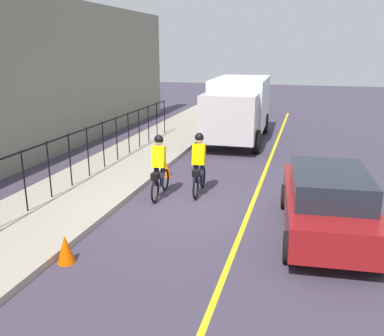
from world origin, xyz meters
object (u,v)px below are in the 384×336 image
(traffic_cone_near, at_px, (65,249))
(traffic_cone_far, at_px, (166,168))
(patrol_sedan, at_px, (327,201))
(cyclist_follow, at_px, (199,164))
(box_truck_background, at_px, (238,106))
(cyclist_lead, at_px, (159,167))

(traffic_cone_near, distance_m, traffic_cone_far, 6.03)
(patrol_sedan, xyz_separation_m, traffic_cone_far, (3.29, 5.01, -0.52))
(cyclist_follow, xyz_separation_m, patrol_sedan, (-1.94, -3.50, -0.09))
(box_truck_background, height_order, traffic_cone_far, box_truck_background)
(cyclist_follow, distance_m, traffic_cone_near, 4.96)
(cyclist_lead, height_order, traffic_cone_far, cyclist_lead)
(cyclist_follow, distance_m, box_truck_background, 7.86)
(traffic_cone_near, bearing_deg, traffic_cone_far, -0.07)
(box_truck_background, bearing_deg, cyclist_follow, -0.27)
(cyclist_follow, relative_size, patrol_sedan, 0.40)
(traffic_cone_near, xyz_separation_m, traffic_cone_far, (6.03, -0.01, 0.01))
(patrol_sedan, xyz_separation_m, traffic_cone_near, (-2.75, 5.01, -0.53))
(cyclist_follow, xyz_separation_m, traffic_cone_far, (1.35, 1.50, -0.61))
(box_truck_background, relative_size, traffic_cone_near, 11.46)
(patrol_sedan, bearing_deg, cyclist_lead, 68.37)
(cyclist_follow, relative_size, traffic_cone_near, 3.08)
(cyclist_lead, bearing_deg, patrol_sedan, -110.10)
(cyclist_lead, relative_size, cyclist_follow, 1.00)
(patrol_sedan, height_order, traffic_cone_far, patrol_sedan)
(traffic_cone_near, relative_size, traffic_cone_far, 0.98)
(cyclist_follow, bearing_deg, box_truck_background, -1.88)
(traffic_cone_near, bearing_deg, patrol_sedan, -61.29)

